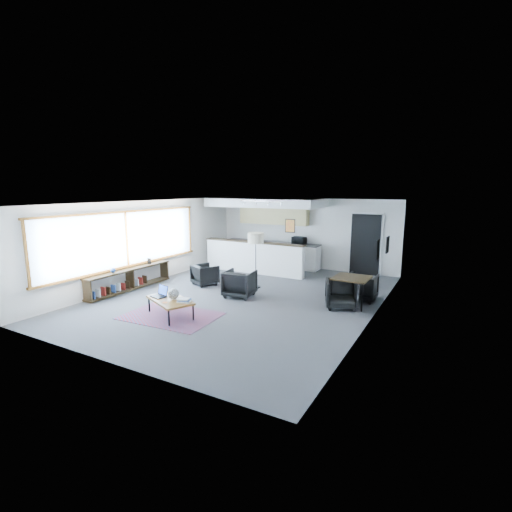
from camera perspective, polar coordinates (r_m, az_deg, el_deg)
The scene contains 21 objects.
room at distance 10.07m, azimuth -2.04°, elevation 0.80°, with size 7.02×9.02×2.62m.
window at distance 11.57m, azimuth -19.31°, elevation 2.26°, with size 0.10×5.95×1.66m.
console at distance 11.56m, azimuth -18.98°, elevation -3.44°, with size 0.35×3.00×0.80m.
kitchenette at distance 13.85m, azimuth 1.61°, elevation 3.79°, with size 4.20×1.96×2.60m.
doorway at distance 13.37m, azimuth 16.50°, elevation 1.81°, with size 1.10×0.12×2.15m.
track_light at distance 12.14m, azimuth 0.91°, elevation 8.29°, with size 1.60×0.07×0.15m.
wall_art_lower at distance 9.17m, azimuth 18.23°, elevation 0.90°, with size 0.03×0.38×0.48m.
wall_art_upper at distance 10.45m, azimuth 19.58°, elevation 1.66°, with size 0.03×0.34×0.44m.
kilim_rug at distance 9.10m, azimuth -12.97°, elevation -8.97°, with size 2.27×1.62×0.01m.
coffee_table at distance 8.98m, azimuth -13.07°, elevation -6.69°, with size 1.44×1.15×0.42m.
laptop at distance 9.24m, azimuth -14.43°, elevation -5.56°, with size 0.43×0.38×0.26m.
ceramic_pot at distance 8.92m, azimuth -12.58°, elevation -5.72°, with size 0.26×0.26×0.26m.
book_stack at distance 8.68m, azimuth -10.99°, elevation -6.70°, with size 0.35×0.31×0.09m.
coaster at distance 8.75m, azimuth -13.84°, elevation -6.94°, with size 0.14×0.14×0.01m.
armchair_left at distance 11.66m, azimuth -7.85°, elevation -2.71°, with size 0.68×0.64×0.70m, color black.
armchair_right at distance 10.31m, azimuth -2.54°, elevation -4.06°, with size 0.79×0.74×0.81m, color black.
floor_lamp at distance 11.03m, azimuth -0.04°, elevation 2.47°, with size 0.63×0.63×1.67m.
dining_table at distance 9.82m, azimuth 14.48°, elevation -3.54°, with size 0.90×0.90×0.74m.
dining_chair_near at distance 9.61m, azimuth 13.01°, elevation -5.84°, with size 0.65×0.61×0.67m, color black.
dining_chair_far at distance 10.42m, azimuth 15.95°, elevation -4.73°, with size 0.65×0.60×0.66m, color black.
microwave at distance 13.81m, azimuth 6.63°, elevation 2.52°, with size 0.49×0.27×0.33m, color black.
Camera 1 is at (5.12, -8.51, 3.00)m, focal length 26.00 mm.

